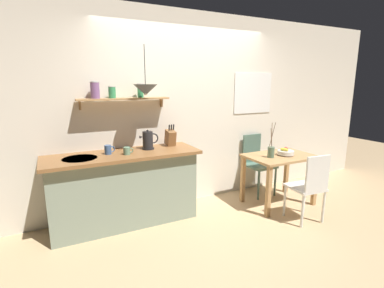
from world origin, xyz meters
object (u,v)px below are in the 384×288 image
at_px(twig_vase, 271,151).
at_px(dining_chair_far, 256,161).
at_px(dining_table, 279,164).
at_px(knife_block, 170,137).
at_px(dining_chair_near, 310,185).
at_px(coffee_mug_by_sink, 108,150).
at_px(electric_kettle, 148,140).
at_px(fruit_bowl, 286,152).
at_px(coffee_mug_spare, 127,151).
at_px(pendant_lamp, 146,90).

bearing_deg(twig_vase, dining_chair_far, 70.25).
relative_size(dining_table, knife_block, 3.26).
height_order(dining_table, dining_chair_near, dining_chair_near).
height_order(knife_block, coffee_mug_by_sink, knife_block).
bearing_deg(dining_chair_far, twig_vase, -109.75).
distance_m(electric_kettle, knife_block, 0.33).
height_order(dining_chair_far, knife_block, knife_block).
xyz_separation_m(fruit_bowl, coffee_mug_by_sink, (-2.38, 0.44, 0.19)).
distance_m(knife_block, coffee_mug_spare, 0.68).
xyz_separation_m(dining_chair_far, pendant_lamp, (-1.85, -0.18, 1.14)).
distance_m(fruit_bowl, coffee_mug_spare, 2.22).
xyz_separation_m(dining_chair_near, fruit_bowl, (0.14, 0.58, 0.28)).
bearing_deg(coffee_mug_spare, coffee_mug_by_sink, 149.33).
distance_m(dining_table, pendant_lamp, 2.16).
distance_m(dining_chair_far, knife_block, 1.55).
relative_size(dining_chair_far, knife_block, 3.17).
xyz_separation_m(dining_table, pendant_lamp, (-1.86, 0.32, 1.06)).
bearing_deg(knife_block, dining_chair_near, -38.64).
distance_m(dining_table, electric_kettle, 1.91).
xyz_separation_m(dining_chair_near, knife_block, (-1.40, 1.12, 0.53)).
bearing_deg(fruit_bowl, coffee_mug_spare, 171.60).
xyz_separation_m(knife_block, pendant_lamp, (-0.38, -0.18, 0.63)).
bearing_deg(coffee_mug_by_sink, knife_block, 6.85).
xyz_separation_m(dining_chair_far, fruit_bowl, (0.08, -0.53, 0.25)).
relative_size(twig_vase, electric_kettle, 1.94).
height_order(dining_chair_near, dining_chair_far, dining_chair_far).
relative_size(fruit_bowl, coffee_mug_spare, 1.96).
xyz_separation_m(dining_chair_near, twig_vase, (-0.13, 0.58, 0.32)).
xyz_separation_m(dining_table, knife_block, (-1.48, 0.51, 0.43)).
height_order(coffee_mug_by_sink, coffee_mug_spare, coffee_mug_by_sink).
xyz_separation_m(coffee_mug_spare, pendant_lamp, (0.26, 0.03, 0.70)).
xyz_separation_m(knife_block, coffee_mug_by_sink, (-0.83, -0.10, -0.06)).
xyz_separation_m(dining_chair_near, coffee_mug_spare, (-2.04, 0.91, 0.46)).
bearing_deg(coffee_mug_by_sink, pendant_lamp, -10.42).
bearing_deg(knife_block, twig_vase, -22.94).
height_order(dining_table, coffee_mug_by_sink, coffee_mug_by_sink).
bearing_deg(dining_chair_far, dining_chair_near, -93.22).
relative_size(dining_chair_far, twig_vase, 1.92).
distance_m(twig_vase, pendant_lamp, 1.89).
distance_m(dining_chair_far, electric_kettle, 1.87).
distance_m(dining_chair_far, coffee_mug_by_sink, 2.35).
xyz_separation_m(fruit_bowl, electric_kettle, (-1.88, 0.48, 0.25)).
bearing_deg(knife_block, coffee_mug_by_sink, -173.15).
relative_size(knife_block, coffee_mug_spare, 2.49).
distance_m(twig_vase, electric_kettle, 1.69).
relative_size(dining_chair_near, twig_vase, 1.84).
relative_size(dining_table, fruit_bowl, 4.16).
height_order(dining_chair_far, coffee_mug_spare, coffee_mug_spare).
height_order(electric_kettle, knife_block, knife_block).
bearing_deg(pendant_lamp, dining_chair_near, -27.76).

